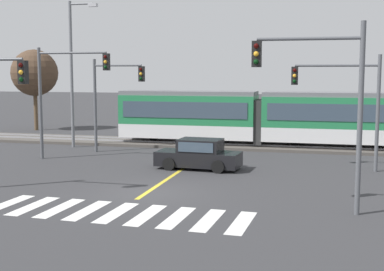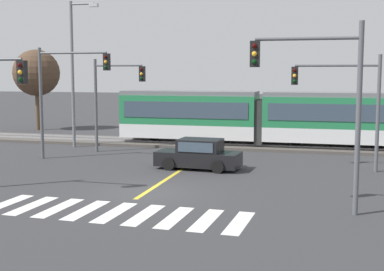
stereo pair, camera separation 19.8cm
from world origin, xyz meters
TOP-DOWN VIEW (x-y plane):
  - ground_plane at (0.00, 0.00)m, footprint 200.00×200.00m
  - track_bed at (0.00, 14.33)m, footprint 120.00×4.00m
  - rail_near at (0.00, 13.61)m, footprint 120.00×0.08m
  - rail_far at (0.00, 15.05)m, footprint 120.00×0.08m
  - light_rail_tram at (2.76, 14.32)m, footprint 18.50×2.64m
  - crosswalk_stripe_0 at (-4.40, -3.00)m, footprint 0.67×2.82m
  - crosswalk_stripe_1 at (-3.30, -3.04)m, footprint 0.67×2.82m
  - crosswalk_stripe_2 at (-2.20, -3.09)m, footprint 0.67×2.82m
  - crosswalk_stripe_3 at (-1.10, -3.13)m, footprint 0.67×2.82m
  - crosswalk_stripe_4 at (0.00, -3.17)m, footprint 0.67×2.82m
  - crosswalk_stripe_5 at (1.10, -3.21)m, footprint 0.67×2.82m
  - crosswalk_stripe_6 at (2.20, -3.26)m, footprint 0.67×2.82m
  - crosswalk_stripe_7 at (3.30, -3.30)m, footprint 0.67×2.82m
  - crosswalk_stripe_8 at (4.40, -3.34)m, footprint 0.67×2.82m
  - lane_centre_line at (0.00, 5.58)m, footprint 0.20×13.50m
  - sedan_crossing at (0.77, 5.77)m, footprint 4.30×2.13m
  - traffic_light_mid_right at (7.86, 7.18)m, footprint 4.25×0.38m
  - traffic_light_far_left at (-5.59, 9.91)m, footprint 3.25×0.38m
  - traffic_light_mid_left at (-7.11, 6.71)m, footprint 4.25×0.38m
  - traffic_light_near_right at (6.86, -1.37)m, footprint 3.75×0.38m
  - street_lamp_west at (-8.81, 11.39)m, footprint 1.96×0.28m
  - bare_tree_far_west at (-16.73, 20.05)m, footprint 3.86×3.86m

SIDE VIEW (x-z plane):
  - ground_plane at x=0.00m, z-range 0.00..0.00m
  - lane_centre_line at x=0.00m, z-range 0.00..0.01m
  - crosswalk_stripe_0 at x=-4.40m, z-range 0.00..0.01m
  - crosswalk_stripe_1 at x=-3.30m, z-range 0.00..0.01m
  - crosswalk_stripe_2 at x=-2.20m, z-range 0.00..0.01m
  - crosswalk_stripe_3 at x=-1.10m, z-range 0.00..0.01m
  - crosswalk_stripe_4 at x=0.00m, z-range 0.00..0.01m
  - crosswalk_stripe_5 at x=1.10m, z-range 0.00..0.01m
  - crosswalk_stripe_6 at x=2.20m, z-range 0.00..0.01m
  - crosswalk_stripe_7 at x=3.30m, z-range 0.00..0.01m
  - crosswalk_stripe_8 at x=4.40m, z-range 0.00..0.01m
  - track_bed at x=0.00m, z-range 0.00..0.18m
  - rail_near at x=0.00m, z-range 0.18..0.28m
  - rail_far at x=0.00m, z-range 0.18..0.28m
  - sedan_crossing at x=0.77m, z-range -0.06..1.46m
  - light_rail_tram at x=2.76m, z-range 0.33..3.76m
  - traffic_light_far_left at x=-5.59m, z-range 0.91..6.54m
  - traffic_light_mid_right at x=7.86m, z-range 0.92..6.61m
  - traffic_light_mid_left at x=-7.11m, z-range 1.08..7.27m
  - traffic_light_near_right at x=6.86m, z-range 0.98..7.50m
  - bare_tree_far_west at x=-16.73m, z-range 1.41..8.14m
  - street_lamp_west at x=-8.81m, z-range 0.56..9.86m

